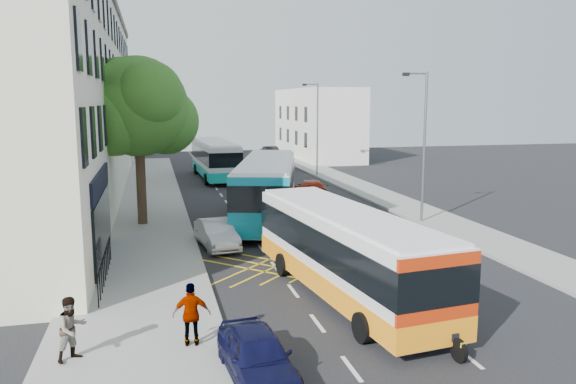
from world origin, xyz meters
TOP-DOWN VIEW (x-y plane):
  - ground at (0.00, 0.00)m, footprint 120.00×120.00m
  - pavement_left at (-8.50, 15.00)m, footprint 5.00×70.00m
  - pavement_right at (7.50, 15.00)m, footprint 3.00×70.00m
  - terrace_main at (-14.00, 24.49)m, footprint 8.30×45.00m
  - terrace_far at (-14.00, 55.00)m, footprint 8.00×20.00m
  - building_right at (11.00, 48.00)m, footprint 6.00×18.00m
  - street_tree at (-8.51, 14.97)m, footprint 6.30×5.70m
  - lamp_near at (6.20, 12.00)m, footprint 1.45×0.15m
  - lamp_far at (6.20, 32.00)m, footprint 1.45×0.15m
  - railings at (-9.70, 5.30)m, footprint 0.08×5.60m
  - bus_near at (-1.61, 2.08)m, footprint 3.78×10.90m
  - bus_mid at (-1.73, 14.80)m, footprint 5.95×12.57m
  - bus_far at (-2.63, 32.89)m, footprint 3.22×11.58m
  - motorbike at (-0.49, -2.60)m, footprint 0.69×2.06m
  - parked_car_blue at (-5.60, -2.98)m, footprint 1.76×3.75m
  - parked_car_silver at (-5.14, 9.62)m, footprint 1.84×3.99m
  - red_hatchback at (2.78, 21.69)m, footprint 1.91×4.26m
  - distant_car_grey at (-1.95, 44.90)m, footprint 2.35×4.61m
  - distant_car_silver at (4.51, 37.43)m, footprint 1.60×3.92m
  - distant_car_dark at (5.50, 48.93)m, footprint 1.80×4.33m
  - pedestrian_near at (-10.00, -1.14)m, footprint 1.02×0.99m
  - pedestrian_far at (-7.00, -0.96)m, footprint 1.05×0.52m

SIDE VIEW (x-z plane):
  - ground at x=0.00m, z-range 0.00..0.00m
  - pavement_left at x=-8.50m, z-range 0.00..0.15m
  - pavement_right at x=7.50m, z-range 0.00..0.15m
  - red_hatchback at x=2.78m, z-range 0.00..1.21m
  - parked_car_blue at x=-5.60m, z-range 0.00..1.24m
  - distant_car_grey at x=-1.95m, z-range 0.00..1.25m
  - parked_car_silver at x=-5.14m, z-range 0.00..1.27m
  - distant_car_silver at x=4.51m, z-range 0.00..1.33m
  - distant_car_dark at x=5.50m, z-range 0.00..1.39m
  - railings at x=-9.70m, z-range 0.15..1.29m
  - motorbike at x=-0.49m, z-range -0.06..1.77m
  - pedestrian_near at x=-10.00m, z-range 0.15..1.81m
  - pedestrian_far at x=-7.00m, z-range 0.15..1.88m
  - bus_near at x=-1.61m, z-range 0.08..3.08m
  - bus_far at x=-2.63m, z-range 0.09..3.31m
  - bus_mid at x=-1.73m, z-range 0.09..3.54m
  - building_right at x=11.00m, z-range 0.00..8.00m
  - lamp_near at x=6.20m, z-range 0.62..8.62m
  - lamp_far at x=6.20m, z-range 0.62..8.62m
  - terrace_far at x=-14.00m, z-range 0.00..10.00m
  - street_tree at x=-8.51m, z-range 1.89..10.69m
  - terrace_main at x=-14.00m, z-range 0.01..13.51m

